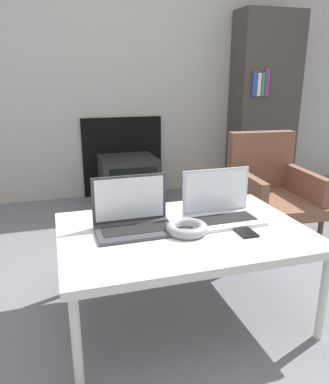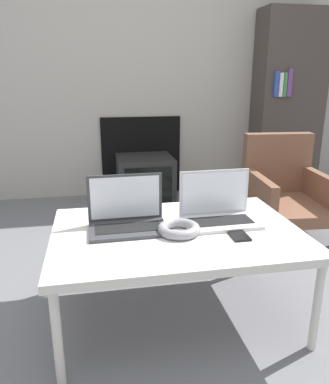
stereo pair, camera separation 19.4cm
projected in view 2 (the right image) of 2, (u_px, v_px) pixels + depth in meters
The scene contains 10 objects.
ground_plane at pixel (184, 337), 1.66m from camera, with size 14.00×14.00×0.00m, color slate.
wall_back at pixel (129, 55), 3.35m from camera, with size 7.00×0.08×2.60m.
table at pixel (177, 236), 1.69m from camera, with size 1.11×0.76×0.44m.
laptop_left at pixel (127, 216), 1.70m from camera, with size 0.35×0.22×0.23m.
laptop_right at pixel (218, 210), 1.77m from camera, with size 0.35×0.22×0.23m.
headphones at pixel (180, 229), 1.64m from camera, with size 0.19×0.19×0.04m.
phone at pixel (239, 235), 1.62m from camera, with size 0.07×0.12×0.01m.
tv at pixel (145, 179), 3.42m from camera, with size 0.50×0.48×0.41m.
armchair at pixel (284, 187), 2.78m from camera, with size 0.58×0.70×0.69m.
bookshelf at pixel (287, 105), 3.56m from camera, with size 0.63×0.32×1.69m.
Camera 2 is at (-0.34, -1.35, 1.10)m, focal length 35.00 mm.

